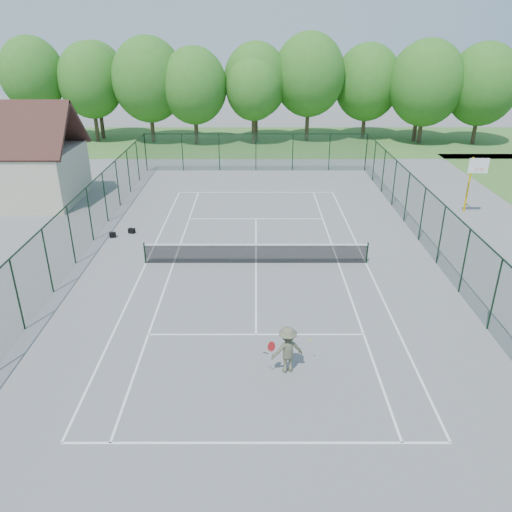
{
  "coord_description": "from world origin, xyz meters",
  "views": [
    {
      "loc": [
        -0.01,
        -22.48,
        10.61
      ],
      "look_at": [
        0.0,
        -2.0,
        1.3
      ],
      "focal_mm": 35.0,
      "sensor_mm": 36.0,
      "label": 1
    }
  ],
  "objects_px": {
    "tennis_net": "(256,253)",
    "basketball_goal": "(474,174)",
    "sports_bag_a": "(113,235)",
    "tennis_player": "(287,350)"
  },
  "relations": [
    {
      "from": "basketball_goal",
      "to": "tennis_player",
      "type": "relative_size",
      "value": 2.12
    },
    {
      "from": "tennis_net",
      "to": "basketball_goal",
      "type": "relative_size",
      "value": 3.04
    },
    {
      "from": "sports_bag_a",
      "to": "tennis_player",
      "type": "height_order",
      "value": "tennis_player"
    },
    {
      "from": "tennis_player",
      "to": "sports_bag_a",
      "type": "bearing_deg",
      "value": 127.12
    },
    {
      "from": "tennis_net",
      "to": "basketball_goal",
      "type": "bearing_deg",
      "value": 28.62
    },
    {
      "from": "sports_bag_a",
      "to": "tennis_net",
      "type": "bearing_deg",
      "value": -38.66
    },
    {
      "from": "basketball_goal",
      "to": "sports_bag_a",
      "type": "relative_size",
      "value": 10.13
    },
    {
      "from": "tennis_net",
      "to": "basketball_goal",
      "type": "height_order",
      "value": "basketball_goal"
    },
    {
      "from": "basketball_goal",
      "to": "sports_bag_a",
      "type": "xyz_separation_m",
      "value": [
        -21.35,
        -3.87,
        -2.42
      ]
    },
    {
      "from": "tennis_net",
      "to": "sports_bag_a",
      "type": "height_order",
      "value": "tennis_net"
    }
  ]
}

